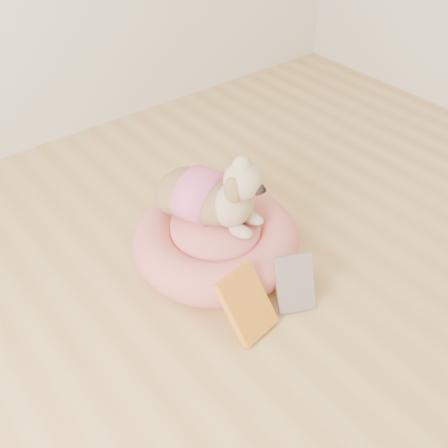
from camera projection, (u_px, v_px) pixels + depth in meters
pet_bed at (216, 240)px, 1.89m from camera, size 0.63×0.63×0.16m
dog at (213, 183)px, 1.77m from camera, size 0.43×0.50×0.31m
book_yellow at (247, 304)px, 1.62m from camera, size 0.18×0.18×0.21m
book_white at (295, 283)px, 1.71m from camera, size 0.17×0.16×0.19m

